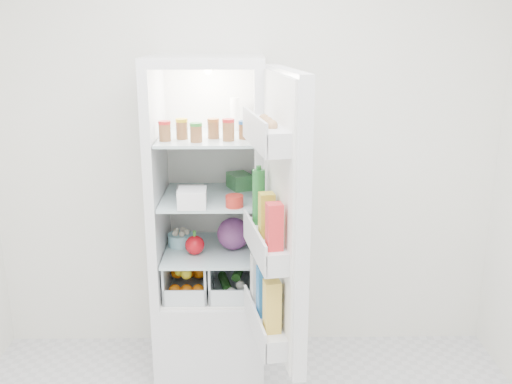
{
  "coord_description": "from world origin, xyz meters",
  "views": [
    {
      "loc": [
        0.02,
        -1.79,
        1.95
      ],
      "look_at": [
        0.06,
        0.95,
        1.15
      ],
      "focal_mm": 40.0,
      "sensor_mm": 36.0,
      "label": 1
    }
  ],
  "objects_px": {
    "refrigerator": "(211,258)",
    "mushroom_bowl": "(181,240)",
    "red_cabbage": "(233,234)",
    "fridge_door": "(279,225)"
  },
  "relations": [
    {
      "from": "refrigerator",
      "to": "red_cabbage",
      "type": "relative_size",
      "value": 10.04
    },
    {
      "from": "mushroom_bowl",
      "to": "refrigerator",
      "type": "bearing_deg",
      "value": 2.0
    },
    {
      "from": "red_cabbage",
      "to": "mushroom_bowl",
      "type": "distance_m",
      "value": 0.31
    },
    {
      "from": "mushroom_bowl",
      "to": "fridge_door",
      "type": "distance_m",
      "value": 0.87
    },
    {
      "from": "mushroom_bowl",
      "to": "red_cabbage",
      "type": "bearing_deg",
      "value": -10.99
    },
    {
      "from": "refrigerator",
      "to": "fridge_door",
      "type": "height_order",
      "value": "refrigerator"
    },
    {
      "from": "refrigerator",
      "to": "mushroom_bowl",
      "type": "relative_size",
      "value": 12.46
    },
    {
      "from": "red_cabbage",
      "to": "mushroom_bowl",
      "type": "bearing_deg",
      "value": 169.01
    },
    {
      "from": "refrigerator",
      "to": "fridge_door",
      "type": "distance_m",
      "value": 0.84
    },
    {
      "from": "mushroom_bowl",
      "to": "fridge_door",
      "type": "xyz_separation_m",
      "value": [
        0.52,
        -0.63,
        0.31
      ]
    }
  ]
}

